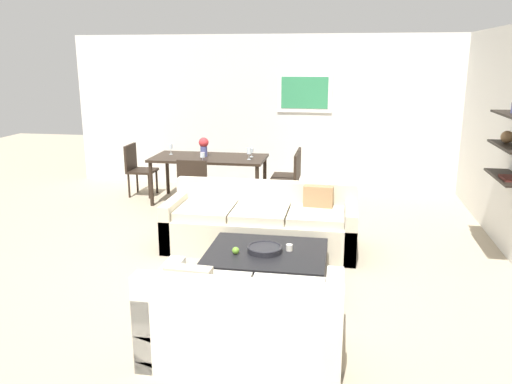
# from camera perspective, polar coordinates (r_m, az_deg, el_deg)

# --- Properties ---
(ground_plane) EXTENTS (18.00, 18.00, 0.00)m
(ground_plane) POSITION_cam_1_polar(r_m,az_deg,el_deg) (6.19, -0.63, -7.18)
(ground_plane) COLOR tan
(back_wall_unit) EXTENTS (8.40, 0.09, 2.70)m
(back_wall_unit) POSITION_cam_1_polar(r_m,az_deg,el_deg) (9.26, 5.16, 8.71)
(back_wall_unit) COLOR silver
(back_wall_unit) RESTS_ON ground
(sofa_beige) EXTENTS (2.32, 0.90, 0.78)m
(sofa_beige) POSITION_cam_1_polar(r_m,az_deg,el_deg) (6.39, 0.64, -3.70)
(sofa_beige) COLOR beige
(sofa_beige) RESTS_ON ground
(loveseat_white) EXTENTS (1.52, 0.90, 0.78)m
(loveseat_white) POSITION_cam_1_polar(r_m,az_deg,el_deg) (4.19, -1.37, -13.99)
(loveseat_white) COLOR silver
(loveseat_white) RESTS_ON ground
(coffee_table) EXTENTS (1.22, 1.00, 0.38)m
(coffee_table) POSITION_cam_1_polar(r_m,az_deg,el_deg) (5.38, 1.14, -8.45)
(coffee_table) COLOR black
(coffee_table) RESTS_ON ground
(decorative_bowl) EXTENTS (0.36, 0.36, 0.06)m
(decorative_bowl) POSITION_cam_1_polar(r_m,az_deg,el_deg) (5.28, 0.98, -6.30)
(decorative_bowl) COLOR black
(decorative_bowl) RESTS_ON coffee_table
(candle_jar) EXTENTS (0.07, 0.07, 0.07)m
(candle_jar) POSITION_cam_1_polar(r_m,az_deg,el_deg) (5.33, 3.70, -6.15)
(candle_jar) COLOR silver
(candle_jar) RESTS_ON coffee_table
(apple_on_coffee_table) EXTENTS (0.07, 0.07, 0.07)m
(apple_on_coffee_table) POSITION_cam_1_polar(r_m,az_deg,el_deg) (5.23, -2.27, -6.48)
(apple_on_coffee_table) COLOR #669E2D
(apple_on_coffee_table) RESTS_ON coffee_table
(dining_table) EXTENTS (1.83, 0.90, 0.75)m
(dining_table) POSITION_cam_1_polar(r_m,az_deg,el_deg) (8.38, -5.21, 3.42)
(dining_table) COLOR black
(dining_table) RESTS_ON ground
(dining_chair_right_near) EXTENTS (0.44, 0.44, 0.88)m
(dining_chair_right_near) POSITION_cam_1_polar(r_m,az_deg,el_deg) (7.99, 3.64, 1.61)
(dining_chair_right_near) COLOR black
(dining_chair_right_near) RESTS_ON ground
(dining_chair_foot) EXTENTS (0.44, 0.44, 0.88)m
(dining_chair_foot) POSITION_cam_1_polar(r_m,az_deg,el_deg) (7.62, -6.81, 0.89)
(dining_chair_foot) COLOR black
(dining_chair_foot) RESTS_ON ground
(dining_chair_left_far) EXTENTS (0.44, 0.44, 0.88)m
(dining_chair_left_far) POSITION_cam_1_polar(r_m,az_deg,el_deg) (9.03, -12.99, 2.78)
(dining_chair_left_far) COLOR black
(dining_chair_left_far) RESTS_ON ground
(dining_chair_right_far) EXTENTS (0.44, 0.44, 0.88)m
(dining_chair_right_far) POSITION_cam_1_polar(r_m,az_deg,el_deg) (8.38, 3.94, 2.22)
(dining_chair_right_far) COLOR black
(dining_chair_right_far) RESTS_ON ground
(wine_glass_left_far) EXTENTS (0.06, 0.06, 0.17)m
(wine_glass_left_far) POSITION_cam_1_polar(r_m,az_deg,el_deg) (8.65, -9.41, 4.94)
(wine_glass_left_far) COLOR silver
(wine_glass_left_far) RESTS_ON dining_table
(wine_glass_foot) EXTENTS (0.07, 0.07, 0.14)m
(wine_glass_foot) POSITION_cam_1_polar(r_m,az_deg,el_deg) (7.99, -5.94, 4.07)
(wine_glass_foot) COLOR silver
(wine_glass_foot) RESTS_ON dining_table
(wine_glass_right_far) EXTENTS (0.06, 0.06, 0.14)m
(wine_glass_right_far) POSITION_cam_1_polar(r_m,az_deg,el_deg) (8.31, -0.50, 4.57)
(wine_glass_right_far) COLOR silver
(wine_glass_right_far) RESTS_ON dining_table
(wine_glass_right_near) EXTENTS (0.07, 0.07, 0.19)m
(wine_glass_right_near) POSITION_cam_1_polar(r_m,az_deg,el_deg) (8.09, -0.78, 4.53)
(wine_glass_right_near) COLOR silver
(wine_glass_right_near) RESTS_ON dining_table
(centerpiece_vase) EXTENTS (0.16, 0.16, 0.31)m
(centerpiece_vase) POSITION_cam_1_polar(r_m,az_deg,el_deg) (8.39, -5.80, 5.15)
(centerpiece_vase) COLOR #4C518C
(centerpiece_vase) RESTS_ON dining_table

